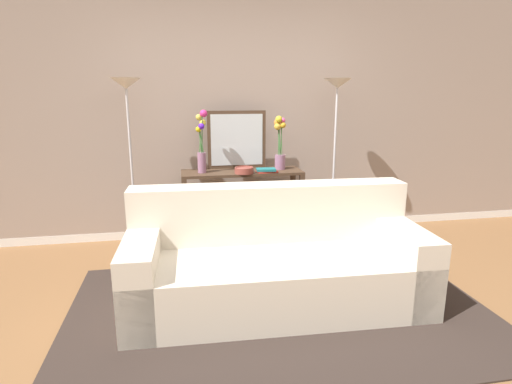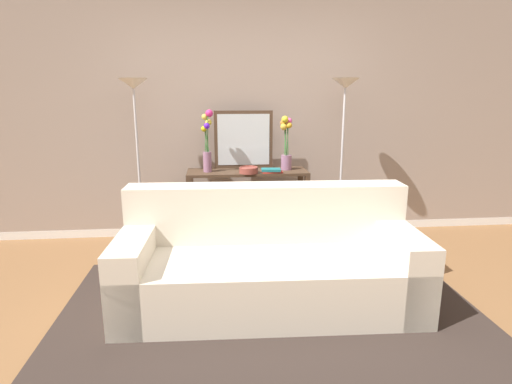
# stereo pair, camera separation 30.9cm
# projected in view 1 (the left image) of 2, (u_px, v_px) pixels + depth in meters

# --- Properties ---
(ground_plane) EXTENTS (16.00, 16.00, 0.02)m
(ground_plane) POSITION_uv_depth(u_px,v_px,m) (285.00, 333.00, 2.86)
(ground_plane) COLOR brown
(back_wall) EXTENTS (12.00, 0.15, 2.87)m
(back_wall) POSITION_uv_depth(u_px,v_px,m) (239.00, 107.00, 4.58)
(back_wall) COLOR white
(back_wall) RESTS_ON ground
(area_rug) EXTENTS (3.10, 1.99, 0.01)m
(area_rug) POSITION_uv_depth(u_px,v_px,m) (279.00, 310.00, 3.12)
(area_rug) COLOR #332823
(area_rug) RESTS_ON ground
(couch) EXTENTS (2.24, 0.99, 0.88)m
(couch) POSITION_uv_depth(u_px,v_px,m) (275.00, 264.00, 3.21)
(couch) COLOR beige
(couch) RESTS_ON ground
(console_table) EXTENTS (1.24, 0.40, 0.80)m
(console_table) POSITION_uv_depth(u_px,v_px,m) (242.00, 194.00, 4.36)
(console_table) COLOR #473323
(console_table) RESTS_ON ground
(floor_lamp_left) EXTENTS (0.28, 0.28, 1.72)m
(floor_lamp_left) POSITION_uv_depth(u_px,v_px,m) (128.00, 118.00, 3.93)
(floor_lamp_left) COLOR silver
(floor_lamp_left) RESTS_ON ground
(floor_lamp_right) EXTENTS (0.28, 0.28, 1.73)m
(floor_lamp_right) POSITION_uv_depth(u_px,v_px,m) (336.00, 115.00, 4.29)
(floor_lamp_right) COLOR silver
(floor_lamp_right) RESTS_ON ground
(wall_mirror) EXTENTS (0.62, 0.02, 0.60)m
(wall_mirror) POSITION_uv_depth(u_px,v_px,m) (237.00, 140.00, 4.39)
(wall_mirror) COLOR #473323
(wall_mirror) RESTS_ON console_table
(vase_tall_flowers) EXTENTS (0.12, 0.12, 0.63)m
(vase_tall_flowers) POSITION_uv_depth(u_px,v_px,m) (202.00, 143.00, 4.14)
(vase_tall_flowers) COLOR gray
(vase_tall_flowers) RESTS_ON console_table
(vase_short_flowers) EXTENTS (0.13, 0.12, 0.56)m
(vase_short_flowers) POSITION_uv_depth(u_px,v_px,m) (280.00, 145.00, 4.34)
(vase_short_flowers) COLOR gray
(vase_short_flowers) RESTS_ON console_table
(fruit_bowl) EXTENTS (0.19, 0.19, 0.06)m
(fruit_bowl) POSITION_uv_depth(u_px,v_px,m) (244.00, 170.00, 4.17)
(fruit_bowl) COLOR brown
(fruit_bowl) RESTS_ON console_table
(book_stack) EXTENTS (0.22, 0.15, 0.04)m
(book_stack) POSITION_uv_depth(u_px,v_px,m) (266.00, 170.00, 4.22)
(book_stack) COLOR #BC3328
(book_stack) RESTS_ON console_table
(book_row_under_console) EXTENTS (0.30, 0.17, 0.12)m
(book_row_under_console) POSITION_uv_depth(u_px,v_px,m) (209.00, 241.00, 4.42)
(book_row_under_console) COLOR maroon
(book_row_under_console) RESTS_ON ground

